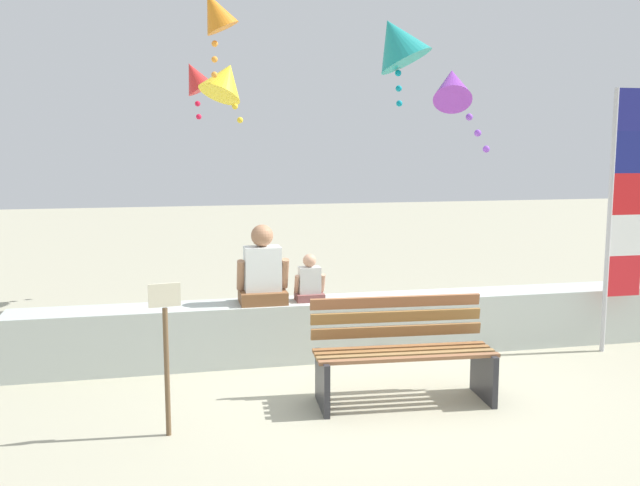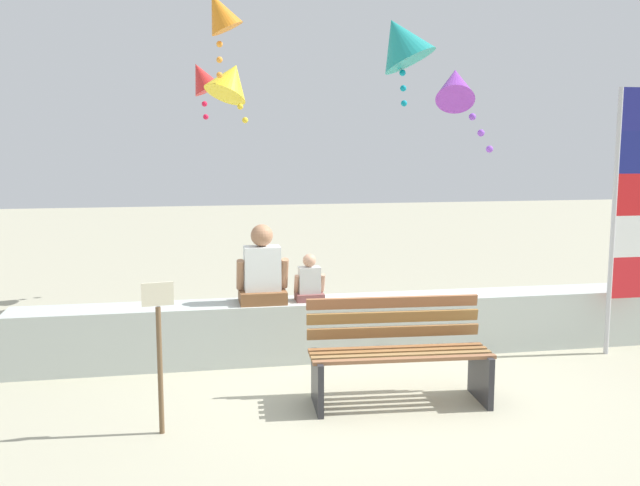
% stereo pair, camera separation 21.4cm
% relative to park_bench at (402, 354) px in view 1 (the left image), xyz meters
% --- Properties ---
extents(ground_plane, '(40.00, 40.00, 0.00)m').
position_rel_park_bench_xyz_m(ground_plane, '(-0.07, 0.43, -0.41)').
color(ground_plane, '#AAA68D').
extents(seawall_ledge, '(6.99, 0.51, 0.62)m').
position_rel_park_bench_xyz_m(seawall_ledge, '(-0.07, 1.39, -0.10)').
color(seawall_ledge, '#B5BEB7').
rests_on(seawall_ledge, ground).
extents(park_bench, '(1.60, 0.71, 0.88)m').
position_rel_park_bench_xyz_m(park_bench, '(0.00, 0.00, 0.00)').
color(park_bench, '#90603F').
rests_on(park_bench, ground).
extents(person_adult, '(0.53, 0.39, 0.81)m').
position_rel_park_bench_xyz_m(person_adult, '(-1.04, 1.36, 0.52)').
color(person_adult, brown).
rests_on(person_adult, seawall_ledge).
extents(person_child, '(0.32, 0.24, 0.49)m').
position_rel_park_bench_xyz_m(person_child, '(-0.55, 1.36, 0.40)').
color(person_child, brown).
rests_on(person_child, seawall_ledge).
extents(flag_banner, '(0.44, 0.05, 2.82)m').
position_rel_park_bench_xyz_m(flag_banner, '(2.76, 0.93, 1.20)').
color(flag_banner, '#B7B7BC').
rests_on(flag_banner, ground).
extents(kite_yellow, '(0.93, 0.89, 0.91)m').
position_rel_park_bench_xyz_m(kite_yellow, '(-1.18, 3.92, 2.68)').
color(kite_yellow, yellow).
extents(kite_purple, '(0.73, 0.75, 1.08)m').
position_rel_park_bench_xyz_m(kite_purple, '(1.21, 1.91, 2.48)').
color(kite_purple, purple).
extents(kite_teal, '(1.05, 0.97, 1.15)m').
position_rel_park_bench_xyz_m(kite_teal, '(0.80, 2.66, 3.06)').
color(kite_teal, teal).
extents(kite_orange, '(0.57, 0.65, 1.05)m').
position_rel_park_bench_xyz_m(kite_orange, '(-1.34, 3.23, 3.42)').
color(kite_orange, orange).
extents(kite_red, '(0.59, 0.58, 0.85)m').
position_rel_park_bench_xyz_m(kite_red, '(-1.54, 4.51, 2.76)').
color(kite_red, red).
extents(sign_post, '(0.24, 0.06, 1.20)m').
position_rel_park_bench_xyz_m(sign_post, '(-2.01, -0.34, 0.30)').
color(sign_post, brown).
rests_on(sign_post, ground).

